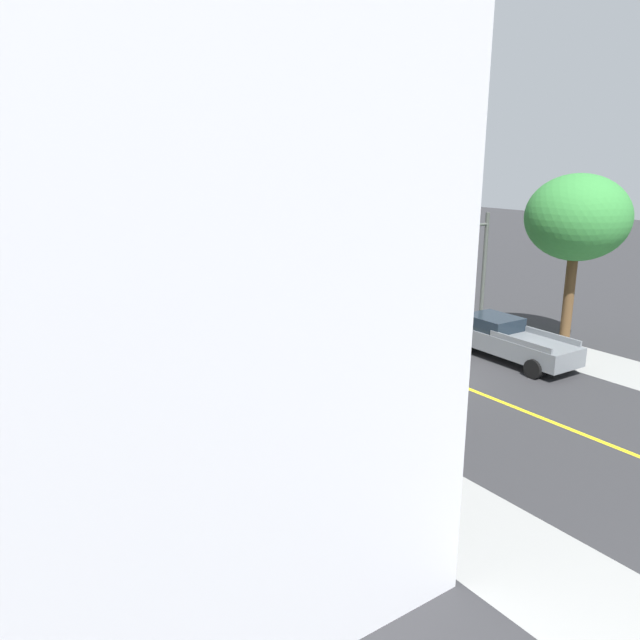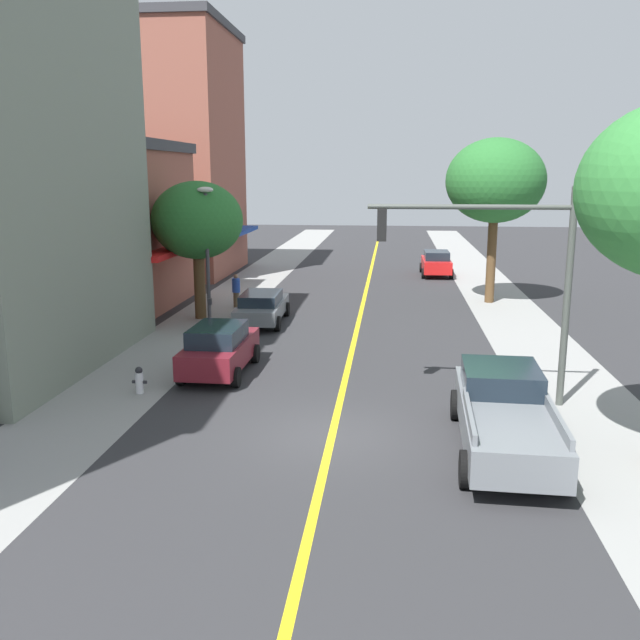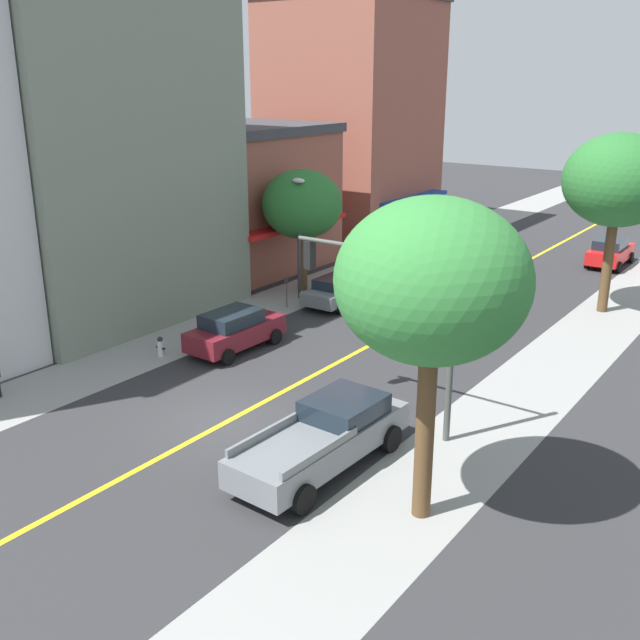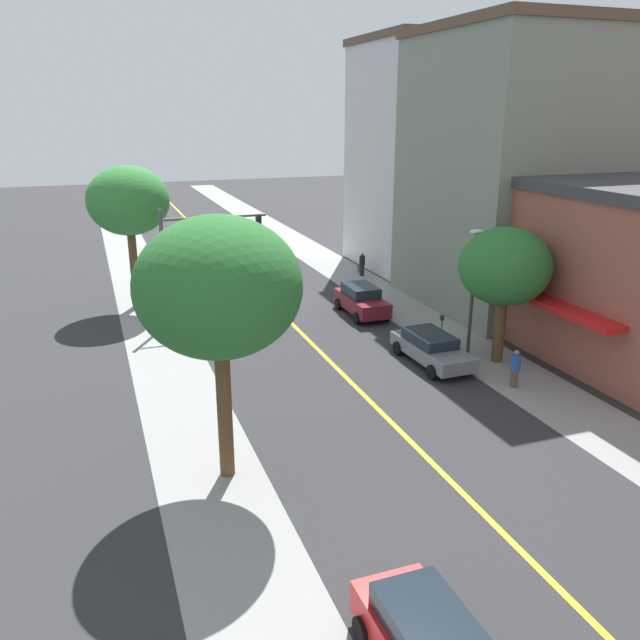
{
  "view_description": "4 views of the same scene",
  "coord_description": "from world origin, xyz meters",
  "views": [
    {
      "loc": [
        -17.31,
        -16.82,
        8.69
      ],
      "look_at": [
        -1.67,
        5.82,
        1.32
      ],
      "focal_mm": 34.18,
      "sensor_mm": 36.0,
      "label": 1
    },
    {
      "loc": [
        1.4,
        -16.12,
        6.46
      ],
      "look_at": [
        -0.91,
        5.78,
        1.71
      ],
      "focal_mm": 38.35,
      "sensor_mm": 36.0,
      "label": 2
    },
    {
      "loc": [
        14.79,
        -15.41,
        10.55
      ],
      "look_at": [
        -0.13,
        5.27,
        1.97
      ],
      "focal_mm": 41.14,
      "sensor_mm": 36.0,
      "label": 3
    },
    {
      "loc": [
        9.68,
        36.62,
        10.91
      ],
      "look_at": [
        0.37,
        10.69,
        1.93
      ],
      "focal_mm": 36.3,
      "sensor_mm": 36.0,
      "label": 4
    }
  ],
  "objects": [
    {
      "name": "ground_plane",
      "position": [
        0.0,
        0.0,
        0.0
      ],
      "size": [
        140.0,
        140.0,
        0.0
      ],
      "primitive_type": "plane",
      "color": "#2D2D30"
    },
    {
      "name": "sidewalk_left",
      "position": [
        -6.94,
        0.0,
        0.0
      ],
      "size": [
        3.38,
        126.0,
        0.01
      ],
      "primitive_type": "cube",
      "color": "gray",
      "rests_on": "ground"
    },
    {
      "name": "sidewalk_right",
      "position": [
        6.94,
        0.0,
        0.0
      ],
      "size": [
        3.38,
        126.0,
        0.01
      ],
      "primitive_type": "cube",
      "color": "gray",
      "rests_on": "ground"
    },
    {
      "name": "road_centerline_stripe",
      "position": [
        0.0,
        0.0,
        0.0
      ],
      "size": [
        0.2,
        126.0,
        0.0
      ],
      "primitive_type": "cube",
      "color": "yellow",
      "rests_on": "ground"
    },
    {
      "name": "brick_apartment_block",
      "position": [
        -13.77,
        5.37,
        7.66
      ],
      "size": [
        11.07,
        11.29,
        15.29
      ],
      "rotation": [
        0.0,
        0.0,
        -1.57
      ],
      "color": "gray",
      "rests_on": "ground"
    },
    {
      "name": "corner_shop_building",
      "position": [
        -13.75,
        14.78,
        3.99
      ],
      "size": [
        10.38,
        10.87,
        7.95
      ],
      "rotation": [
        0.0,
        0.0,
        -1.57
      ],
      "color": "#935142",
      "rests_on": "ground"
    },
    {
      "name": "tan_rowhouse",
      "position": [
        -13.76,
        27.68,
        7.8
      ],
      "size": [
        10.67,
        9.86,
        15.57
      ],
      "rotation": [
        0.0,
        0.0,
        -1.57
      ],
      "color": "#935142",
      "rests_on": "ground"
    },
    {
      "name": "street_tree_left_near",
      "position": [
        6.39,
        18.85,
        6.05
      ],
      "size": [
        4.86,
        4.86,
        8.15
      ],
      "color": "brown",
      "rests_on": "ground"
    },
    {
      "name": "street_tree_right_corner",
      "position": [
        7.5,
        -0.94,
        6.07
      ],
      "size": [
        4.51,
        4.51,
        8.03
      ],
      "color": "brown",
      "rests_on": "ground"
    },
    {
      "name": "street_tree_left_far",
      "position": [
        -7.18,
        13.51,
        4.38
      ],
      "size": [
        4.02,
        4.02,
        6.13
      ],
      "color": "brown",
      "rests_on": "ground"
    },
    {
      "name": "fire_hydrant",
      "position": [
        -6.02,
        2.73,
        0.41
      ],
      "size": [
        0.44,
        0.24,
        0.82
      ],
      "color": "silver",
      "rests_on": "ground"
    },
    {
      "name": "parking_meter",
      "position": [
        -5.94,
        10.62,
        0.95
      ],
      "size": [
        0.12,
        0.18,
        1.45
      ],
      "color": "#4C4C51",
      "rests_on": "ground"
    },
    {
      "name": "traffic_light_mast",
      "position": [
        4.45,
        2.99,
        4.09
      ],
      "size": [
        5.63,
        0.32,
        6.11
      ],
      "rotation": [
        0.0,
        0.0,
        3.14
      ],
      "color": "#474C47",
      "rests_on": "ground"
    },
    {
      "name": "street_lamp",
      "position": [
        -6.44,
        12.27,
        3.69
      ],
      "size": [
        0.7,
        0.36,
        5.89
      ],
      "color": "#38383D",
      "rests_on": "ground"
    },
    {
      "name": "red_sedan_right_curb",
      "position": [
        4.23,
        27.86,
        0.83
      ],
      "size": [
        1.96,
        4.17,
        1.6
      ],
      "rotation": [
        0.0,
        0.0,
        1.58
      ],
      "color": "red",
      "rests_on": "ground"
    },
    {
      "name": "grey_sedan_left_curb",
      "position": [
        -4.21,
        12.74,
        0.74
      ],
      "size": [
        2.11,
        4.75,
        1.38
      ],
      "rotation": [
        0.0,
        0.0,
        1.6
      ],
      "color": "slate",
      "rests_on": "ground"
    },
    {
      "name": "maroon_sedan_left_curb",
      "position": [
        -4.14,
        4.99,
        0.85
      ],
      "size": [
        2.0,
        4.3,
        1.65
      ],
      "rotation": [
        0.0,
        0.0,
        1.56
      ],
      "color": "maroon",
      "rests_on": "ground"
    },
    {
      "name": "grey_pickup_truck",
      "position": [
        4.13,
        -0.39,
        0.91
      ],
      "size": [
        2.46,
        6.09,
        1.78
      ],
      "rotation": [
        0.0,
        0.0,
        1.53
      ],
      "color": "slate",
      "rests_on": "ground"
    },
    {
      "name": "pedestrian_blue_shirt",
      "position": [
        -6.15,
        16.23,
        0.84
      ],
      "size": [
        0.39,
        0.39,
        1.62
      ],
      "rotation": [
        0.0,
        0.0,
        2.35
      ],
      "color": "brown",
      "rests_on": "ground"
    }
  ]
}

